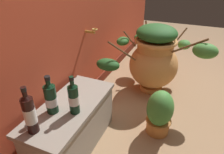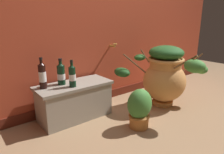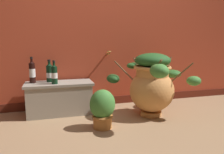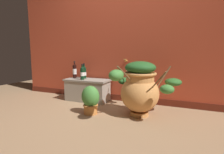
{
  "view_description": "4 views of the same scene",
  "coord_description": "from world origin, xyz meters",
  "px_view_note": "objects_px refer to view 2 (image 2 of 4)",
  "views": [
    {
      "loc": [
        -1.6,
        0.14,
        1.28
      ],
      "look_at": [
        -0.12,
        0.77,
        0.37
      ],
      "focal_mm": 32.57,
      "sensor_mm": 36.0,
      "label": 1
    },
    {
      "loc": [
        -1.6,
        -0.98,
        1.05
      ],
      "look_at": [
        -0.18,
        0.81,
        0.4
      ],
      "focal_mm": 32.61,
      "sensor_mm": 36.0,
      "label": 2
    },
    {
      "loc": [
        -0.73,
        -1.73,
        0.87
      ],
      "look_at": [
        -0.04,
        0.65,
        0.46
      ],
      "focal_mm": 34.24,
      "sensor_mm": 36.0,
      "label": 3
    },
    {
      "loc": [
        0.97,
        -1.82,
        0.87
      ],
      "look_at": [
        -0.12,
        0.78,
        0.47
      ],
      "focal_mm": 28.44,
      "sensor_mm": 36.0,
      "label": 4
    }
  ],
  "objects_px": {
    "terracotta_urn": "(165,74)",
    "wine_bottle_middle": "(61,73)",
    "potted_shrub": "(139,108)",
    "wine_bottle_left": "(72,75)",
    "wine_bottle_right": "(42,75)"
  },
  "relations": [
    {
      "from": "wine_bottle_left",
      "to": "wine_bottle_right",
      "type": "bearing_deg",
      "value": 151.79
    },
    {
      "from": "terracotta_urn",
      "to": "wine_bottle_middle",
      "type": "height_order",
      "value": "terracotta_urn"
    },
    {
      "from": "potted_shrub",
      "to": "terracotta_urn",
      "type": "bearing_deg",
      "value": 18.25
    },
    {
      "from": "wine_bottle_middle",
      "to": "wine_bottle_right",
      "type": "relative_size",
      "value": 0.88
    },
    {
      "from": "wine_bottle_middle",
      "to": "wine_bottle_left",
      "type": "bearing_deg",
      "value": -69.5
    },
    {
      "from": "wine_bottle_right",
      "to": "terracotta_urn",
      "type": "bearing_deg",
      "value": -17.52
    },
    {
      "from": "terracotta_urn",
      "to": "potted_shrub",
      "type": "distance_m",
      "value": 0.71
    },
    {
      "from": "wine_bottle_right",
      "to": "potted_shrub",
      "type": "xyz_separation_m",
      "value": [
        0.7,
        -0.64,
        -0.32
      ]
    },
    {
      "from": "wine_bottle_right",
      "to": "potted_shrub",
      "type": "bearing_deg",
      "value": -42.54
    },
    {
      "from": "wine_bottle_middle",
      "to": "potted_shrub",
      "type": "distance_m",
      "value": 0.88
    },
    {
      "from": "terracotta_urn",
      "to": "wine_bottle_left",
      "type": "bearing_deg",
      "value": 165.14
    },
    {
      "from": "terracotta_urn",
      "to": "potted_shrub",
      "type": "xyz_separation_m",
      "value": [
        -0.65,
        -0.22,
        -0.18
      ]
    },
    {
      "from": "terracotta_urn",
      "to": "wine_bottle_middle",
      "type": "xyz_separation_m",
      "value": [
        -1.16,
        0.44,
        0.12
      ]
    },
    {
      "from": "terracotta_urn",
      "to": "wine_bottle_middle",
      "type": "relative_size",
      "value": 3.9
    },
    {
      "from": "terracotta_urn",
      "to": "wine_bottle_middle",
      "type": "bearing_deg",
      "value": 159.36
    }
  ]
}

